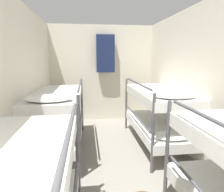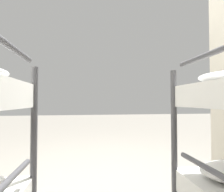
% 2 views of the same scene
% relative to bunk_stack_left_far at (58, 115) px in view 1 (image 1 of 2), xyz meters
% --- Properties ---
extents(wall_left, '(0.06, 5.62, 2.40)m').
position_rel_bunk_stack_left_far_xyz_m(wall_left, '(-0.43, -1.02, 0.55)').
color(wall_left, beige).
rests_on(wall_left, ground_plane).
extents(wall_right, '(0.06, 5.62, 2.40)m').
position_rel_bunk_stack_left_far_xyz_m(wall_right, '(2.20, -1.02, 0.55)').
color(wall_right, beige).
rests_on(wall_right, ground_plane).
extents(wall_back, '(2.68, 0.06, 2.40)m').
position_rel_bunk_stack_left_far_xyz_m(wall_back, '(0.88, 1.77, 0.55)').
color(wall_back, beige).
rests_on(wall_back, ground_plane).
extents(bunk_stack_left_far, '(0.81, 1.89, 1.18)m').
position_rel_bunk_stack_left_far_xyz_m(bunk_stack_left_far, '(0.00, 0.00, 0.00)').
color(bunk_stack_left_far, '#4C4C51').
rests_on(bunk_stack_left_far, ground_plane).
extents(bunk_stack_right_far, '(0.81, 1.89, 1.18)m').
position_rel_bunk_stack_left_far_xyz_m(bunk_stack_right_far, '(1.77, 0.00, 0.00)').
color(bunk_stack_right_far, '#4C4C51').
rests_on(bunk_stack_right_far, ground_plane).
extents(hanging_coat, '(0.44, 0.12, 0.90)m').
position_rel_bunk_stack_left_far_xyz_m(hanging_coat, '(0.97, 1.62, 1.05)').
color(hanging_coat, '#192347').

